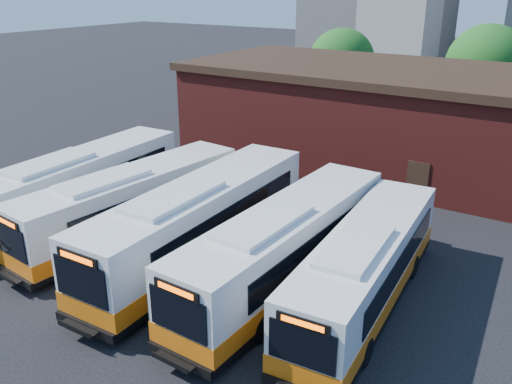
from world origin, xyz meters
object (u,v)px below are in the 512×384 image
Objects in this scene: bus_mideast at (285,251)px; bus_east at (365,272)px; transit_worker at (162,332)px; bus_west at (132,206)px; bus_midwest at (200,226)px; bus_farwest at (78,189)px.

bus_east is (3.21, 0.39, -0.12)m from bus_mideast.
bus_east is 7.04× the size of transit_worker.
bus_west is 7.35× the size of transit_worker.
bus_midwest is 7.97× the size of transit_worker.
bus_west is at bearing 177.15° from bus_east.
bus_midwest is at bearing -176.97° from bus_mideast.
bus_west is 9.37m from transit_worker.
bus_farwest is 1.09× the size of bus_east.
bus_farwest reaches higher than bus_mideast.
bus_farwest reaches higher than transit_worker.
bus_mideast reaches higher than bus_east.
bus_west is 11.65m from bus_east.
bus_farwest is 0.96× the size of bus_midwest.
bus_mideast is at bearing 5.08° from bus_west.
bus_farwest is at bearing -174.40° from bus_west.
bus_mideast is at bearing -177.43° from bus_east.
bus_east is (15.48, 0.32, -0.13)m from bus_farwest.
bus_midwest is at bearing 39.38° from transit_worker.
bus_east is 7.68m from transit_worker.
bus_farwest reaches higher than bus_west.
bus_east is (11.65, 0.32, -0.06)m from bus_west.
bus_farwest is 1.04× the size of bus_west.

